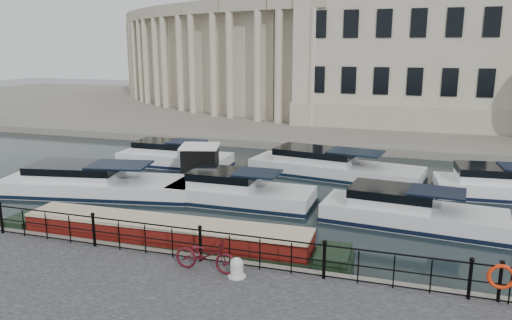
{
  "coord_description": "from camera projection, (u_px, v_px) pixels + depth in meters",
  "views": [
    {
      "loc": [
        6.3,
        -15.92,
        7.33
      ],
      "look_at": [
        0.5,
        2.0,
        3.0
      ],
      "focal_mm": 35.0,
      "sensor_mm": 36.0,
      "label": 1
    }
  ],
  "objects": [
    {
      "name": "far_bank",
      "position": [
        356.0,
        112.0,
        54.39
      ],
      "size": [
        120.0,
        42.0,
        0.55
      ],
      "primitive_type": "cube",
      "color": "#6B665B",
      "rests_on": "ground_plane"
    },
    {
      "name": "civic_building",
      "position": [
        344.0,
        49.0,
        49.2
      ],
      "size": [
        53.55,
        31.84,
        16.85
      ],
      "color": "#ADA38C",
      "rests_on": "far_bank"
    },
    {
      "name": "cabin_cruisers",
      "position": [
        270.0,
        183.0,
        25.86
      ],
      "size": [
        27.67,
        11.68,
        1.99
      ],
      "color": "silver",
      "rests_on": "ground_plane"
    },
    {
      "name": "bicycle",
      "position": [
        206.0,
        255.0,
        15.24
      ],
      "size": [
        2.05,
        0.76,
        1.07
      ],
      "primitive_type": "imported",
      "rotation": [
        0.0,
        0.0,
        1.54
      ],
      "color": "#4B0D16",
      "rests_on": "near_quay"
    },
    {
      "name": "life_ring_post",
      "position": [
        501.0,
        277.0,
        13.31
      ],
      "size": [
        0.73,
        0.19,
        1.18
      ],
      "color": "black",
      "rests_on": "near_quay"
    },
    {
      "name": "harbour_hut",
      "position": [
        200.0,
        166.0,
        27.02
      ],
      "size": [
        3.28,
        2.96,
        2.17
      ],
      "rotation": [
        0.0,
        0.0,
        0.28
      ],
      "color": "#6B665B",
      "rests_on": "ground_plane"
    },
    {
      "name": "mooring_bollard",
      "position": [
        237.0,
        268.0,
        14.91
      ],
      "size": [
        0.55,
        0.55,
        0.61
      ],
      "color": "beige",
      "rests_on": "near_quay"
    },
    {
      "name": "narrowboat",
      "position": [
        165.0,
        242.0,
        18.08
      ],
      "size": [
        13.45,
        2.21,
        1.5
      ],
      "rotation": [
        0.0,
        0.0,
        0.03
      ],
      "color": "black",
      "rests_on": "ground_plane"
    },
    {
      "name": "ground_plane",
      "position": [
        226.0,
        250.0,
        18.29
      ],
      "size": [
        160.0,
        160.0,
        0.0
      ],
      "primitive_type": "plane",
      "color": "black",
      "rests_on": "ground"
    },
    {
      "name": "railing",
      "position": [
        200.0,
        242.0,
        15.94
      ],
      "size": [
        24.14,
        0.14,
        1.22
      ],
      "color": "black",
      "rests_on": "near_quay"
    }
  ]
}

